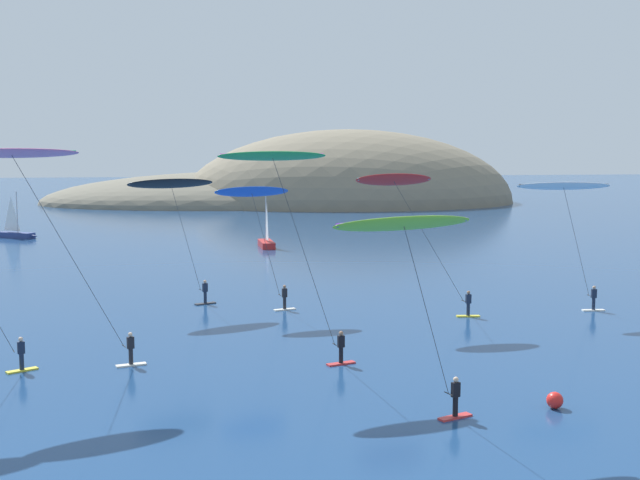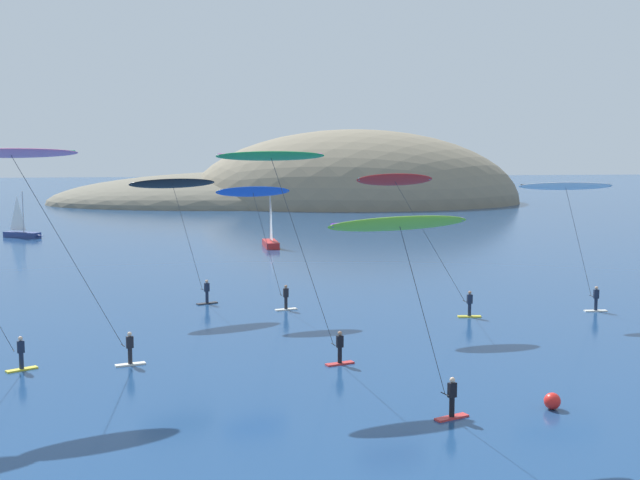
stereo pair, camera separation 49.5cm
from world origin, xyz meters
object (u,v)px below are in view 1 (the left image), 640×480
kitesurfer_red (401,192)px  marker_buoy (555,400)px  kitesurfer_pink (20,167)px  kitesurfer_lime (409,240)px  kitesurfer_white (566,196)px  kitesurfer_black (173,192)px  kitesurfer_green (279,175)px  kitesurfer_blue (255,202)px  sailboat_near (266,241)px  sailboat_far (18,233)px

kitesurfer_red → marker_buoy: bearing=-83.6°
kitesurfer_pink → kitesurfer_lime: bearing=-29.9°
kitesurfer_white → kitesurfer_black: bearing=167.8°
kitesurfer_green → marker_buoy: size_ratio=15.43×
kitesurfer_blue → kitesurfer_green: size_ratio=0.79×
sailboat_near → sailboat_far: (-29.12, 13.66, 0.00)m
kitesurfer_red → kitesurfer_lime: size_ratio=1.12×
kitesurfer_white → kitesurfer_blue: (-20.30, 3.11, -0.43)m
kitesurfer_green → kitesurfer_black: kitesurfer_green is taller
marker_buoy → kitesurfer_white: bearing=63.3°
sailboat_near → kitesurfer_red: (4.76, -39.85, 7.54)m
kitesurfer_red → kitesurfer_blue: kitesurfer_red is taller
kitesurfer_red → kitesurfer_green: (-8.72, -10.17, 1.39)m
sailboat_far → marker_buoy: sailboat_far is taller
kitesurfer_blue → kitesurfer_black: kitesurfer_black is taller
sailboat_near → kitesurfer_green: size_ratio=0.55×
sailboat_far → kitesurfer_pink: bearing=-78.2°
kitesurfer_red → kitesurfer_black: (-14.09, 6.66, -0.22)m
kitesurfer_blue → kitesurfer_pink: 18.62m
sailboat_far → kitesurfer_black: 51.38m
kitesurfer_lime → sailboat_near: bearing=90.0°
sailboat_far → kitesurfer_green: bearing=-68.4°
sailboat_near → kitesurfer_green: bearing=-94.5°
kitesurfer_blue → kitesurfer_green: bearing=-89.8°
marker_buoy → kitesurfer_black: bearing=123.3°
kitesurfer_lime → kitesurfer_pink: size_ratio=0.77×
kitesurfer_lime → kitesurfer_black: (-9.33, 25.71, 0.57)m
sailboat_far → kitesurfer_green: 69.05m
kitesurfer_blue → marker_buoy: 25.50m
sailboat_far → marker_buoy: 79.85m
sailboat_far → kitesurfer_green: size_ratio=0.53×
sailboat_far → kitesurfer_lime: 78.47m
kitesurfer_red → kitesurfer_lime: 19.65m
kitesurfer_white → kitesurfer_blue: size_ratio=1.03×
sailboat_near → kitesurfer_white: 42.64m
sailboat_near → kitesurfer_red: bearing=-83.2°
kitesurfer_white → kitesurfer_black: (-25.63, 5.56, 0.19)m
sailboat_near → sailboat_far: bearing=154.9°
sailboat_near → kitesurfer_red: size_ratio=0.63×
kitesurfer_pink → kitesurfer_black: kitesurfer_pink is taller
kitesurfer_white → kitesurfer_green: bearing=-150.9°
kitesurfer_lime → kitesurfer_white: bearing=51.0°
sailboat_far → marker_buoy: size_ratio=8.14×
kitesurfer_lime → kitesurfer_green: size_ratio=0.78×
kitesurfer_red → sailboat_far: bearing=122.3°
kitesurfer_pink → marker_buoy: bearing=-19.3°
sailboat_near → kitesurfer_blue: kitesurfer_blue is taller
sailboat_far → kitesurfer_pink: size_ratio=0.52×
kitesurfer_blue → kitesurfer_lime: (4.01, -23.25, 0.05)m
kitesurfer_lime → kitesurfer_green: 9.96m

